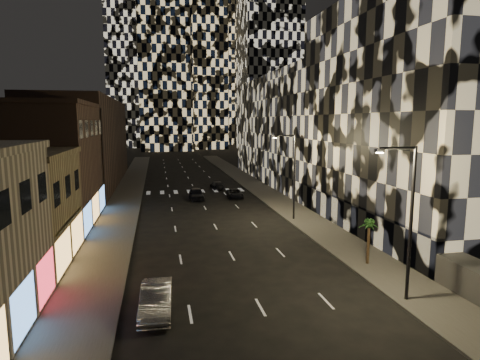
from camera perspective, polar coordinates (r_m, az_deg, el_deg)
name	(u,v)px	position (r m, az deg, el deg)	size (l,w,h in m)	color
sidewalk_left	(127,193)	(60.94, -15.72, -1.81)	(4.00, 120.00, 0.15)	#47443F
sidewalk_right	(260,189)	(62.72, 2.82, -1.22)	(4.00, 120.00, 0.15)	#47443F
curb_left	(142,193)	(60.82, -13.75, -1.75)	(0.20, 120.00, 0.15)	#4C4C47
curb_right	(247,189)	(62.24, 0.94, -1.28)	(0.20, 120.00, 0.15)	#4C4C47
retail_brown	(42,166)	(45.10, -26.38, 1.75)	(10.00, 15.00, 12.00)	#483329
retail_filler_left	(86,143)	(70.90, -21.06, 4.98)	(10.00, 40.00, 14.00)	#483329
midrise_right	(428,116)	(42.80, 25.19, 8.24)	(16.00, 25.00, 22.00)	#232326
midrise_base	(350,217)	(39.74, 15.36, -5.04)	(0.60, 25.00, 3.00)	#383838
midrise_filler_right	(305,130)	(71.58, 9.28, 7.05)	(16.00, 40.00, 18.00)	#232326
tower_right_mid	(269,9)	(155.52, 4.16, 23.06)	(20.00, 20.00, 100.00)	black
tower_center_low	(164,15)	(154.41, -10.82, 22.09)	(18.00, 18.00, 95.00)	black
streetlight_near	(408,213)	(24.77, 22.75, -4.32)	(2.55, 0.25, 9.00)	black
streetlight_far	(292,171)	(42.52, 7.45, 1.33)	(2.55, 0.25, 9.00)	black
car_silver_parked	(156,300)	(23.47, -11.81, -16.30)	(1.67, 4.78, 1.58)	gray
car_dark_midlane	(196,194)	(54.49, -6.21, -1.96)	(1.86, 4.62, 1.57)	black
car_dark_oncoming	(217,185)	(62.71, -3.26, -0.73)	(1.69, 4.17, 1.21)	black
car_dark_rightlane	(235,194)	(55.31, -0.72, -1.96)	(1.98, 4.29, 1.19)	black
palm_tree	(369,227)	(30.78, 17.88, -6.38)	(1.70, 1.66, 3.33)	#47331E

